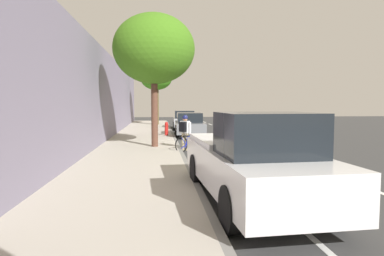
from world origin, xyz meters
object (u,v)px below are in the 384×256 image
at_px(parked_sedan_grey_second, 189,125).
at_px(cyclist_with_backpack, 185,129).
at_px(parked_sedan_silver_nearest, 184,120).
at_px(bicycle_at_curb, 190,143).
at_px(street_tree_near_cyclist, 156,79).
at_px(fire_hydrant, 166,128).
at_px(street_tree_mid_block, 154,49).
at_px(parked_pickup_white_mid, 252,161).

height_order(parked_sedan_grey_second, cyclist_with_backpack, cyclist_with_backpack).
relative_size(parked_sedan_silver_nearest, bicycle_at_curb, 3.11).
relative_size(street_tree_near_cyclist, fire_hydrant, 6.51).
xyz_separation_m(parked_sedan_silver_nearest, street_tree_mid_block, (2.31, 12.08, 3.81)).
relative_size(parked_sedan_grey_second, fire_hydrant, 5.29).
bearing_deg(cyclist_with_backpack, parked_pickup_white_mid, 95.52).
distance_m(parked_sedan_silver_nearest, parked_pickup_white_mid, 20.63).
height_order(parked_pickup_white_mid, street_tree_near_cyclist, street_tree_near_cyclist).
bearing_deg(street_tree_mid_block, street_tree_near_cyclist, -90.00).
relative_size(street_tree_near_cyclist, street_tree_mid_block, 0.91).
distance_m(cyclist_with_backpack, street_tree_near_cyclist, 17.08).
bearing_deg(street_tree_mid_block, parked_pickup_white_mid, 104.01).
xyz_separation_m(cyclist_with_backpack, street_tree_mid_block, (1.35, -0.46, 3.60)).
bearing_deg(fire_hydrant, bicycle_at_curb, 98.16).
xyz_separation_m(parked_sedan_grey_second, street_tree_mid_block, (2.16, 5.97, 3.81)).
relative_size(parked_sedan_silver_nearest, street_tree_near_cyclist, 0.81).
bearing_deg(street_tree_near_cyclist, cyclist_with_backpack, 94.63).
xyz_separation_m(parked_sedan_silver_nearest, parked_pickup_white_mid, (0.17, 20.63, 0.15)).
bearing_deg(bicycle_at_curb, street_tree_near_cyclist, -84.76).
relative_size(cyclist_with_backpack, street_tree_near_cyclist, 0.29).
xyz_separation_m(parked_sedan_grey_second, parked_pickup_white_mid, (0.03, 14.52, 0.15)).
distance_m(parked_sedan_silver_nearest, bicycle_at_curb, 13.00).
height_order(parked_sedan_grey_second, street_tree_near_cyclist, street_tree_near_cyclist).
height_order(street_tree_near_cyclist, fire_hydrant, street_tree_near_cyclist).
distance_m(street_tree_near_cyclist, street_tree_mid_block, 16.21).
distance_m(parked_sedan_grey_second, fire_hydrant, 1.63).
height_order(cyclist_with_backpack, street_tree_near_cyclist, street_tree_near_cyclist).
xyz_separation_m(parked_sedan_grey_second, bicycle_at_curb, (0.60, 6.86, -0.38)).
xyz_separation_m(cyclist_with_backpack, street_tree_near_cyclist, (1.35, -16.67, 3.44)).
distance_m(cyclist_with_backpack, fire_hydrant, 5.87).
distance_m(parked_sedan_grey_second, cyclist_with_backpack, 6.49).
relative_size(parked_sedan_grey_second, street_tree_mid_block, 0.74).
height_order(parked_pickup_white_mid, fire_hydrant, parked_pickup_white_mid).
height_order(street_tree_mid_block, fire_hydrant, street_tree_mid_block).
relative_size(parked_pickup_white_mid, bicycle_at_curb, 3.77).
bearing_deg(parked_sedan_silver_nearest, street_tree_near_cyclist, -60.82).
bearing_deg(cyclist_with_backpack, parked_sedan_grey_second, -97.18).
xyz_separation_m(bicycle_at_curb, street_tree_mid_block, (1.57, -0.89, 4.19)).
relative_size(bicycle_at_curb, street_tree_mid_block, 0.24).
bearing_deg(parked_sedan_silver_nearest, parked_sedan_grey_second, 88.64).
bearing_deg(bicycle_at_curb, parked_pickup_white_mid, 94.23).
xyz_separation_m(bicycle_at_curb, fire_hydrant, (0.90, -6.24, 0.18)).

